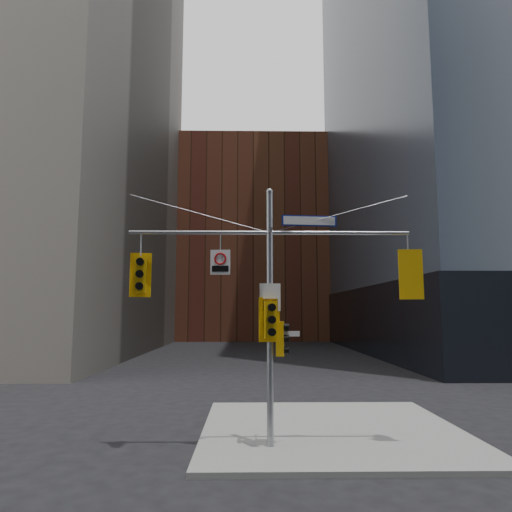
{
  "coord_description": "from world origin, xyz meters",
  "views": [
    {
      "loc": [
        -0.6,
        -10.82,
        3.75
      ],
      "look_at": [
        -0.39,
        2.0,
        5.33
      ],
      "focal_mm": 32.0,
      "sensor_mm": 36.0,
      "label": 1
    }
  ],
  "objects_px": {
    "traffic_light_pole_front": "(270,320)",
    "street_sign_blade": "(309,221)",
    "traffic_light_west_arm": "(140,274)",
    "regulatory_sign_arm": "(220,261)",
    "traffic_light_pole_side": "(282,339)",
    "traffic_light_east_arm": "(409,275)",
    "signal_assembly": "(270,288)"
  },
  "relations": [
    {
      "from": "traffic_light_pole_front",
      "to": "street_sign_blade",
      "type": "xyz_separation_m",
      "value": [
        1.14,
        0.27,
        2.8
      ]
    },
    {
      "from": "traffic_light_west_arm",
      "to": "regulatory_sign_arm",
      "type": "relative_size",
      "value": 1.79
    },
    {
      "from": "traffic_light_pole_front",
      "to": "regulatory_sign_arm",
      "type": "relative_size",
      "value": 1.74
    },
    {
      "from": "regulatory_sign_arm",
      "to": "traffic_light_pole_side",
      "type": "bearing_deg",
      "value": 6.03
    },
    {
      "from": "street_sign_blade",
      "to": "regulatory_sign_arm",
      "type": "relative_size",
      "value": 2.26
    },
    {
      "from": "traffic_light_east_arm",
      "to": "traffic_light_pole_side",
      "type": "relative_size",
      "value": 1.49
    },
    {
      "from": "traffic_light_pole_side",
      "to": "street_sign_blade",
      "type": "distance_m",
      "value": 3.44
    },
    {
      "from": "signal_assembly",
      "to": "traffic_light_west_arm",
      "type": "bearing_deg",
      "value": 179.8
    },
    {
      "from": "traffic_light_pole_front",
      "to": "street_sign_blade",
      "type": "bearing_deg",
      "value": 4.62
    },
    {
      "from": "signal_assembly",
      "to": "traffic_light_pole_side",
      "type": "height_order",
      "value": "signal_assembly"
    },
    {
      "from": "traffic_light_east_arm",
      "to": "street_sign_blade",
      "type": "xyz_separation_m",
      "value": [
        -2.81,
        0.0,
        1.55
      ]
    },
    {
      "from": "traffic_light_pole_side",
      "to": "street_sign_blade",
      "type": "xyz_separation_m",
      "value": [
        0.82,
        0.0,
        3.34
      ]
    },
    {
      "from": "traffic_light_east_arm",
      "to": "regulatory_sign_arm",
      "type": "relative_size",
      "value": 1.99
    },
    {
      "from": "traffic_light_west_arm",
      "to": "regulatory_sign_arm",
      "type": "xyz_separation_m",
      "value": [
        2.25,
        -0.03,
        0.37
      ]
    },
    {
      "from": "traffic_light_pole_side",
      "to": "street_sign_blade",
      "type": "height_order",
      "value": "street_sign_blade"
    },
    {
      "from": "signal_assembly",
      "to": "traffic_light_east_arm",
      "type": "xyz_separation_m",
      "value": [
        3.95,
        0.0,
        0.38
      ]
    },
    {
      "from": "traffic_light_east_arm",
      "to": "signal_assembly",
      "type": "bearing_deg",
      "value": 3.52
    },
    {
      "from": "traffic_light_east_arm",
      "to": "traffic_light_pole_front",
      "type": "relative_size",
      "value": 1.14
    },
    {
      "from": "traffic_light_west_arm",
      "to": "traffic_light_pole_front",
      "type": "bearing_deg",
      "value": -13.62
    },
    {
      "from": "traffic_light_west_arm",
      "to": "street_sign_blade",
      "type": "xyz_separation_m",
      "value": [
        4.79,
        -0.01,
        1.55
      ]
    },
    {
      "from": "street_sign_blade",
      "to": "traffic_light_west_arm",
      "type": "bearing_deg",
      "value": 174.38
    },
    {
      "from": "traffic_light_west_arm",
      "to": "traffic_light_pole_side",
      "type": "xyz_separation_m",
      "value": [
        3.97,
        -0.01,
        -1.79
      ]
    },
    {
      "from": "traffic_light_east_arm",
      "to": "regulatory_sign_arm",
      "type": "distance_m",
      "value": 5.37
    },
    {
      "from": "regulatory_sign_arm",
      "to": "traffic_light_east_arm",
      "type": "bearing_deg",
      "value": 5.53
    },
    {
      "from": "signal_assembly",
      "to": "street_sign_blade",
      "type": "bearing_deg",
      "value": 0.14
    },
    {
      "from": "traffic_light_pole_side",
      "to": "signal_assembly",
      "type": "bearing_deg",
      "value": 98.52
    },
    {
      "from": "regulatory_sign_arm",
      "to": "traffic_light_west_arm",
      "type": "bearing_deg",
      "value": -175.54
    },
    {
      "from": "traffic_light_west_arm",
      "to": "traffic_light_east_arm",
      "type": "distance_m",
      "value": 7.6
    },
    {
      "from": "regulatory_sign_arm",
      "to": "signal_assembly",
      "type": "bearing_deg",
      "value": 6.14
    },
    {
      "from": "traffic_light_east_arm",
      "to": "regulatory_sign_arm",
      "type": "xyz_separation_m",
      "value": [
        -5.35,
        -0.02,
        0.37
      ]
    },
    {
      "from": "street_sign_blade",
      "to": "traffic_light_east_arm",
      "type": "bearing_deg",
      "value": -5.55
    },
    {
      "from": "traffic_light_pole_front",
      "to": "traffic_light_east_arm",
      "type": "bearing_deg",
      "value": -4.82
    }
  ]
}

